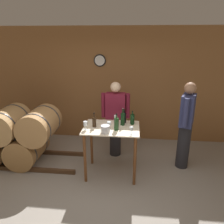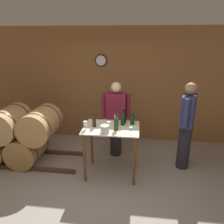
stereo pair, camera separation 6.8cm
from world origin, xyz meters
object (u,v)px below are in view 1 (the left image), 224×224
object	(u,v)px
wine_bottle_right	(124,118)
person_host	(186,124)
wine_bottle_far_left	(94,121)
wine_glass_near_right	(116,117)
wine_glass_far_side	(131,129)
wine_bottle_far_right	(132,119)
person_visitor_with_scarf	(115,118)
ice_bucket	(105,129)
wine_bottle_center	(123,119)
wine_bottle_left	(116,124)
wine_glass_near_left	(85,124)
wine_glass_near_center	(109,124)

from	to	relation	value
wine_bottle_right	person_host	size ratio (longest dim) A/B	0.16
wine_bottle_far_left	wine_glass_near_right	size ratio (longest dim) A/B	1.84
wine_bottle_far_left	person_host	size ratio (longest dim) A/B	0.16
wine_bottle_right	wine_glass_far_side	xyz separation A→B (m)	(0.14, -0.53, 0.00)
wine_bottle_far_right	person_visitor_with_scarf	size ratio (longest dim) A/B	0.16
wine_glass_near_right	ice_bucket	distance (m)	0.50
wine_glass_far_side	person_host	size ratio (longest dim) A/B	0.08
wine_glass_near_right	ice_bucket	size ratio (longest dim) A/B	0.98
ice_bucket	wine_glass_far_side	bearing A→B (deg)	-5.81
wine_bottle_right	wine_glass_far_side	distance (m)	0.55
wine_bottle_center	wine_glass_far_side	world-z (taller)	wine_bottle_center
wine_bottle_left	wine_bottle_far_right	bearing A→B (deg)	47.52
wine_bottle_center	person_visitor_with_scarf	bearing A→B (deg)	107.12
wine_glass_near_left	wine_glass_far_side	distance (m)	0.80
wine_bottle_right	ice_bucket	xyz separation A→B (m)	(-0.29, -0.48, -0.04)
person_host	person_visitor_with_scarf	distance (m)	1.40
person_host	wine_glass_far_side	bearing A→B (deg)	-146.50
wine_bottle_far_left	wine_bottle_left	distance (m)	0.41
wine_glass_near_center	wine_glass_near_right	world-z (taller)	wine_glass_near_center
wine_bottle_left	wine_bottle_center	world-z (taller)	wine_bottle_center
wine_bottle_far_left	wine_glass_near_center	bearing A→B (deg)	-21.38
wine_bottle_far_right	person_visitor_with_scarf	world-z (taller)	person_visitor_with_scarf
wine_bottle_center	wine_glass_near_right	world-z (taller)	wine_bottle_center
wine_bottle_center	wine_bottle_far_right	distance (m)	0.18
wine_bottle_center	ice_bucket	bearing A→B (deg)	-126.01
wine_glass_near_right	wine_glass_near_left	bearing A→B (deg)	-141.12
wine_glass_near_left	wine_glass_near_right	distance (m)	0.62
wine_glass_near_center	ice_bucket	distance (m)	0.14
wine_glass_near_left	person_visitor_with_scarf	world-z (taller)	person_visitor_with_scarf
wine_bottle_center	wine_glass_near_left	bearing A→B (deg)	-155.96
wine_glass_far_side	wine_glass_near_right	bearing A→B (deg)	119.89
wine_bottle_left	person_host	world-z (taller)	person_host
wine_glass_near_left	wine_glass_near_right	bearing A→B (deg)	38.88
wine_bottle_center	wine_glass_near_center	world-z (taller)	wine_bottle_center
wine_bottle_far_left	wine_bottle_center	distance (m)	0.51
wine_bottle_left	wine_bottle_center	bearing A→B (deg)	67.82
wine_glass_far_side	person_host	xyz separation A→B (m)	(1.01, 0.67, -0.15)
wine_glass_far_side	ice_bucket	size ratio (longest dim) A/B	0.96
wine_glass_near_left	person_host	bearing A→B (deg)	16.56
wine_bottle_center	ice_bucket	distance (m)	0.46
person_host	wine_bottle_left	bearing A→B (deg)	-159.00
wine_glass_near_center	wine_bottle_far_left	bearing A→B (deg)	158.62
wine_bottle_right	wine_glass_far_side	bearing A→B (deg)	-74.79
ice_bucket	person_visitor_with_scarf	size ratio (longest dim) A/B	0.09
wine_bottle_left	wine_glass_far_side	size ratio (longest dim) A/B	2.06
wine_bottle_center	person_visitor_with_scarf	xyz separation A→B (m)	(-0.18, 0.60, -0.22)
wine_bottle_center	wine_glass_near_left	xyz separation A→B (m)	(-0.62, -0.28, -0.01)
wine_glass_near_left	wine_bottle_far_right	bearing A→B (deg)	23.06
wine_glass_far_side	wine_bottle_far_left	bearing A→B (deg)	157.23
person_visitor_with_scarf	person_host	bearing A→B (deg)	-13.93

